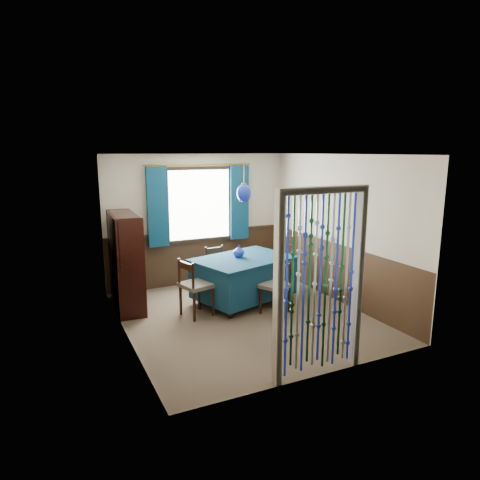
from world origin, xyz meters
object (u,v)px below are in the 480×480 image
vase_table (239,252)px  chair_left (195,286)px  pendant_lamp (244,193)px  chair_right (281,265)px  vase_sideboard (126,253)px  dining_table (244,277)px  chair_near (277,286)px  chair_far (218,268)px  sideboard (126,275)px  bowl_shelf (131,245)px

vase_table → chair_left: bearing=-160.3°
pendant_lamp → vase_table: (-0.06, 0.09, -1.00)m
chair_right → vase_sideboard: vase_sideboard is taller
dining_table → chair_left: chair_left is taller
chair_near → vase_sideboard: size_ratio=4.73×
dining_table → vase_table: vase_table is taller
chair_right → pendant_lamp: pendant_lamp is taller
dining_table → chair_near: size_ratio=2.20×
pendant_lamp → vase_table: 1.00m
dining_table → chair_far: size_ratio=2.26×
sideboard → pendant_lamp: pendant_lamp is taller
chair_far → vase_sideboard: vase_sideboard is taller
dining_table → bowl_shelf: size_ratio=9.13×
chair_left → chair_right: 1.95m
chair_far → vase_sideboard: (-1.62, 0.11, 0.44)m
chair_left → bowl_shelf: size_ratio=4.50×
pendant_lamp → dining_table: bearing=76.0°
chair_left → bowl_shelf: bearing=-140.0°
vase_sideboard → chair_near: bearing=-37.2°
chair_right → pendant_lamp: 1.69m
chair_near → pendant_lamp: bearing=82.0°
pendant_lamp → bowl_shelf: bearing=169.4°
sideboard → bowl_shelf: sideboard is taller
chair_near → chair_far: 1.50m
sideboard → vase_table: 1.90m
pendant_lamp → bowl_shelf: pendant_lamp is taller
chair_left → chair_right: bearing=90.7°
chair_right → bowl_shelf: (-2.70, 0.04, 0.63)m
sideboard → chair_right: bearing=-3.5°
vase_table → bowl_shelf: bowl_shelf is taller
chair_far → vase_sideboard: size_ratio=4.59×
chair_right → bowl_shelf: size_ratio=4.36×
chair_left → sideboard: 1.23m
pendant_lamp → bowl_shelf: 1.99m
sideboard → pendant_lamp: size_ratio=2.02×
pendant_lamp → vase_table: pendant_lamp is taller
chair_near → chair_left: (-1.20, 0.47, 0.04)m
chair_right → chair_far: bearing=47.5°
chair_near → vase_table: vase_table is taller
sideboard → vase_sideboard: 0.41m
bowl_shelf → pendant_lamp: bearing=-10.6°
dining_table → chair_right: chair_right is taller
sideboard → bowl_shelf: size_ratio=7.68×
vase_table → pendant_lamp: bearing=-57.6°
vase_table → vase_sideboard: bearing=156.7°
chair_near → sideboard: (-2.10, 1.30, 0.10)m
chair_right → bowl_shelf: bowl_shelf is taller
chair_near → chair_far: (-0.41, 1.44, -0.01)m
sideboard → vase_table: bearing=-13.1°
chair_left → vase_table: (0.91, 0.33, 0.39)m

